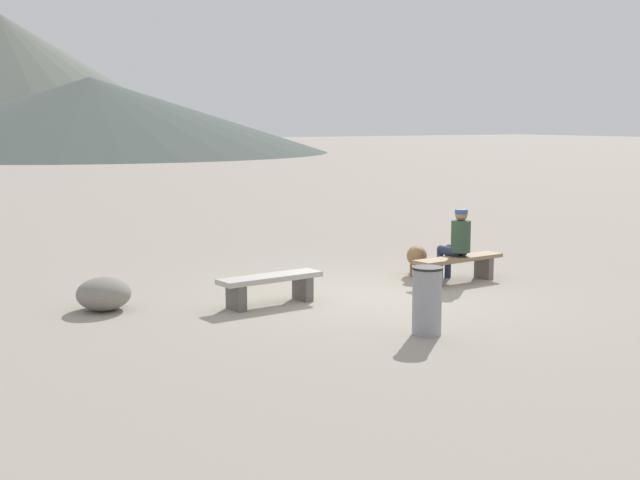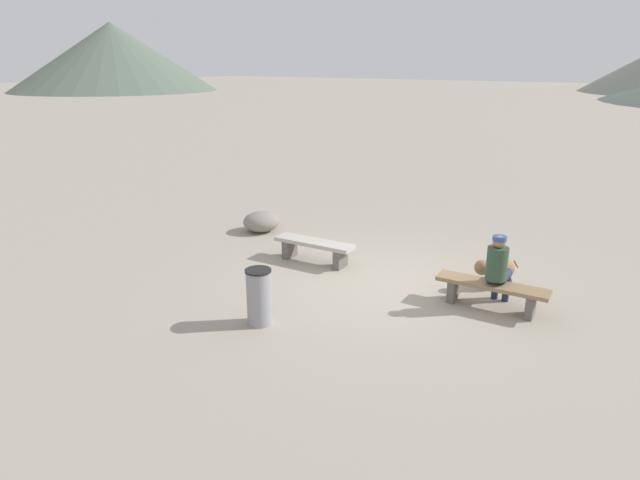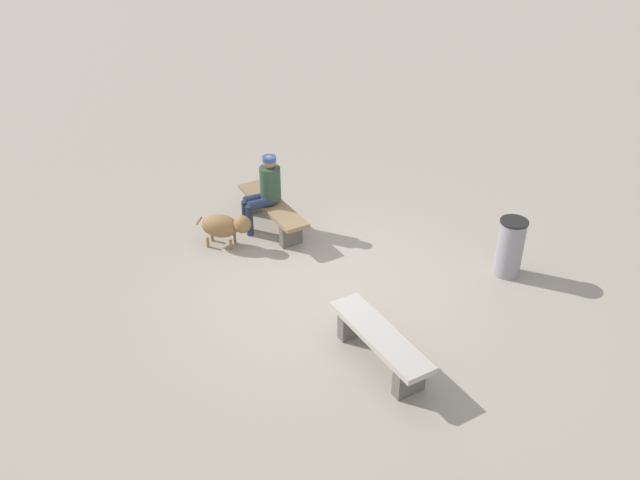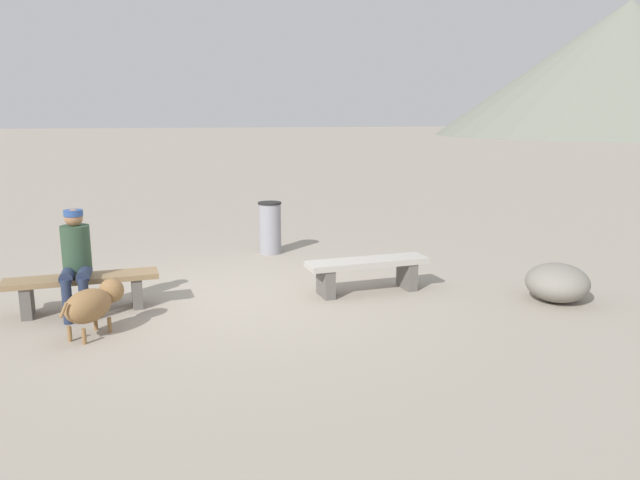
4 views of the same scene
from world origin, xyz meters
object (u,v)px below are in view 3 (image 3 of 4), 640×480
at_px(bench_right, 272,210).
at_px(dog, 225,226).
at_px(seated_person, 265,188).
at_px(bench_left, 380,342).
at_px(trash_bin, 510,247).

distance_m(bench_right, dog, 0.90).
height_order(bench_right, seated_person, seated_person).
distance_m(seated_person, dog, 0.89).
bearing_deg(seated_person, bench_left, 179.06).
bearing_deg(bench_left, trash_bin, -76.69).
bearing_deg(bench_left, dog, 8.60).
bearing_deg(trash_bin, dog, 54.10).
height_order(dog, trash_bin, trash_bin).
bearing_deg(bench_left, bench_right, -5.99).
bearing_deg(seated_person, trash_bin, -137.26).
bearing_deg(trash_bin, seated_person, 44.14).
relative_size(bench_right, dog, 2.33).
relative_size(bench_right, seated_person, 1.43).
distance_m(bench_left, trash_bin, 2.76).
height_order(bench_left, trash_bin, trash_bin).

